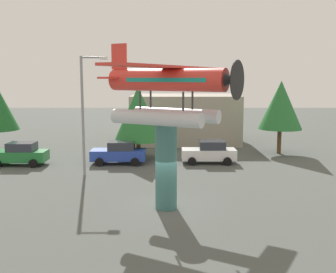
{
  "coord_description": "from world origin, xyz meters",
  "views": [
    {
      "loc": [
        0.09,
        -19.86,
        6.62
      ],
      "look_at": [
        0.0,
        3.0,
        3.28
      ],
      "focal_mm": 42.99,
      "sensor_mm": 36.0,
      "label": 1
    }
  ],
  "objects": [
    {
      "name": "ground_plane",
      "position": [
        0.0,
        0.0,
        0.0
      ],
      "size": [
        140.0,
        140.0,
        0.0
      ],
      "primitive_type": "plane",
      "color": "#4C514C"
    },
    {
      "name": "display_pedestal",
      "position": [
        0.0,
        0.0,
        2.19
      ],
      "size": [
        1.1,
        1.1,
        4.38
      ],
      "primitive_type": "cylinder",
      "color": "#386B66",
      "rests_on": "ground"
    },
    {
      "name": "floatplane_monument",
      "position": [
        0.11,
        -0.06,
        6.05
      ],
      "size": [
        7.08,
        9.62,
        4.0
      ],
      "rotation": [
        0.0,
        0.0,
        -0.51
      ],
      "color": "silver",
      "rests_on": "display_pedestal"
    },
    {
      "name": "car_near_green",
      "position": [
        -11.24,
        10.3,
        0.88
      ],
      "size": [
        4.2,
        2.02,
        1.76
      ],
      "rotation": [
        0.0,
        0.0,
        3.14
      ],
      "color": "#237A38",
      "rests_on": "ground"
    },
    {
      "name": "car_mid_blue",
      "position": [
        -3.7,
        10.78,
        0.88
      ],
      "size": [
        4.2,
        2.02,
        1.76
      ],
      "rotation": [
        0.0,
        0.0,
        3.14
      ],
      "color": "#2847B7",
      "rests_on": "ground"
    },
    {
      "name": "car_far_white",
      "position": [
        3.34,
        11.06,
        0.88
      ],
      "size": [
        4.2,
        2.02,
        1.76
      ],
      "rotation": [
        0.0,
        0.0,
        3.14
      ],
      "color": "white",
      "rests_on": "ground"
    },
    {
      "name": "streetlight_primary",
      "position": [
        -5.44,
        7.04,
        4.67
      ],
      "size": [
        1.84,
        0.28,
        8.06
      ],
      "color": "gray",
      "rests_on": "ground"
    },
    {
      "name": "storefront_building",
      "position": [
        1.82,
        22.0,
        2.44
      ],
      "size": [
        10.85,
        7.97,
        4.87
      ],
      "primitive_type": "cube",
      "color": "#9E9384",
      "rests_on": "ground"
    },
    {
      "name": "tree_east",
      "position": [
        -2.34,
        12.77,
        3.72
      ],
      "size": [
        3.96,
        3.96,
        5.93
      ],
      "color": "brown",
      "rests_on": "ground"
    },
    {
      "name": "tree_center_back",
      "position": [
        9.91,
        15.12,
        4.27
      ],
      "size": [
        3.78,
        3.78,
        6.38
      ],
      "color": "brown",
      "rests_on": "ground"
    }
  ]
}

